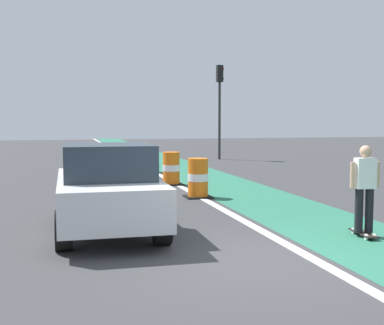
{
  "coord_description": "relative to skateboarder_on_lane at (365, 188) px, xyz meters",
  "views": [
    {
      "loc": [
        -2.86,
        -7.2,
        2.15
      ],
      "look_at": [
        0.3,
        5.04,
        1.1
      ],
      "focal_mm": 48.04,
      "sensor_mm": 36.0,
      "label": 1
    }
  ],
  "objects": [
    {
      "name": "ground_plane",
      "position": [
        -2.54,
        -1.04,
        -0.91
      ],
      "size": [
        100.0,
        100.0,
        0.0
      ],
      "primitive_type": "plane",
      "color": "#38383A"
    },
    {
      "name": "skateboarder_on_lane",
      "position": [
        0.0,
        0.0,
        0.0
      ],
      "size": [
        0.57,
        0.82,
        1.69
      ],
      "color": "black",
      "rests_on": "ground"
    },
    {
      "name": "traffic_barrel_far",
      "position": [
        -1.68,
        15.8,
        -0.38
      ],
      "size": [
        0.73,
        0.73,
        1.09
      ],
      "color": "orange",
      "rests_on": "ground"
    },
    {
      "name": "traffic_barrel_back",
      "position": [
        -1.88,
        12.56,
        -0.38
      ],
      "size": [
        0.73,
        0.73,
        1.09
      ],
      "color": "orange",
      "rests_on": "ground"
    },
    {
      "name": "traffic_barrel_front",
      "position": [
        -1.7,
        5.41,
        -0.38
      ],
      "size": [
        0.73,
        0.73,
        1.09
      ],
      "color": "orange",
      "rests_on": "ground"
    },
    {
      "name": "parked_sedan_nearest",
      "position": [
        -4.54,
        1.55,
        -0.08
      ],
      "size": [
        1.95,
        4.12,
        1.7
      ],
      "color": "silver",
      "rests_on": "ground"
    },
    {
      "name": "lane_divider_stripe",
      "position": [
        -1.64,
        10.96,
        -0.91
      ],
      "size": [
        0.2,
        80.0,
        0.01
      ],
      "primitive_type": "cube",
      "color": "silver",
      "rests_on": "ground"
    },
    {
      "name": "traffic_barrel_mid",
      "position": [
        -1.83,
        8.35,
        -0.38
      ],
      "size": [
        0.73,
        0.73,
        1.09
      ],
      "color": "orange",
      "rests_on": "ground"
    },
    {
      "name": "bike_lane_strip",
      "position": [
        -0.14,
        10.96,
        -0.91
      ],
      "size": [
        2.5,
        80.0,
        0.01
      ],
      "primitive_type": "cube",
      "color": "#286B51",
      "rests_on": "ground"
    },
    {
      "name": "traffic_light_corner",
      "position": [
        3.07,
        18.51,
        2.59
      ],
      "size": [
        0.41,
        0.32,
        5.1
      ],
      "color": "#2D2D2D",
      "rests_on": "ground"
    }
  ]
}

